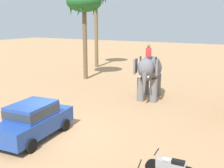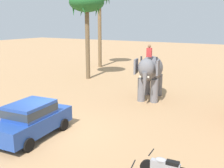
{
  "view_description": "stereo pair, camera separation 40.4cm",
  "coord_description": "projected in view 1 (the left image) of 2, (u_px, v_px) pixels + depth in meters",
  "views": [
    {
      "loc": [
        8.32,
        -9.46,
        5.33
      ],
      "look_at": [
        0.55,
        4.65,
        1.6
      ],
      "focal_mm": 43.28,
      "sensor_mm": 36.0,
      "label": 1
    },
    {
      "loc": [
        8.67,
        -9.26,
        5.33
      ],
      "look_at": [
        0.55,
        4.65,
        1.6
      ],
      "focal_mm": 43.28,
      "sensor_mm": 36.0,
      "label": 2
    }
  ],
  "objects": [
    {
      "name": "motorcycle_mid_row",
      "position": [
        170.0,
        167.0,
        9.27
      ],
      "size": [
        1.8,
        0.55,
        0.94
      ],
      "color": "black",
      "rests_on": "ground"
    },
    {
      "name": "palm_tree_behind_elephant",
      "position": [
        84.0,
        5.0,
        24.32
      ],
      "size": [
        3.2,
        3.2,
        7.96
      ],
      "color": "brown",
      "rests_on": "ground"
    },
    {
      "name": "elephant_with_mahout",
      "position": [
        149.0,
        71.0,
        18.68
      ],
      "size": [
        2.26,
        4.01,
        3.88
      ],
      "color": "slate",
      "rests_on": "ground"
    },
    {
      "name": "ground_plane",
      "position": [
        56.0,
        133.0,
        13.18
      ],
      "size": [
        120.0,
        120.0,
        0.0
      ],
      "primitive_type": "plane",
      "color": "tan"
    },
    {
      "name": "car_sedan_foreground",
      "position": [
        34.0,
        119.0,
        12.49
      ],
      "size": [
        2.16,
        4.24,
        1.7
      ],
      "color": "#23479E",
      "rests_on": "ground"
    }
  ]
}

